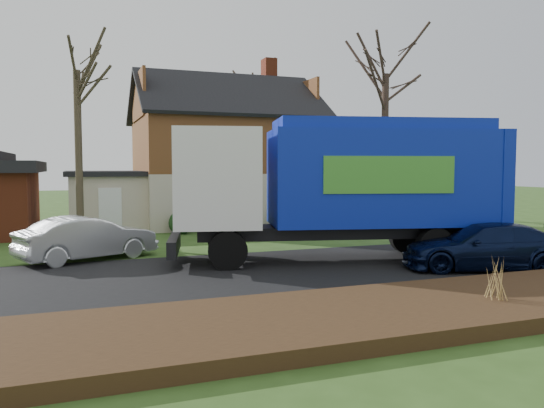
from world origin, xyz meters
name	(u,v)px	position (x,y,z in m)	size (l,w,h in m)	color
ground	(283,271)	(0.00, 0.00, 0.00)	(120.00, 120.00, 0.00)	#2B4818
road	(283,271)	(0.00, 0.00, 0.01)	(80.00, 7.00, 0.02)	black
mulch_verge	(381,313)	(0.00, -5.30, 0.15)	(80.00, 3.50, 0.30)	black
main_house	(215,149)	(1.49, 13.91, 4.03)	(12.95, 8.95, 9.26)	beige
garbage_truck	(346,180)	(2.58, 1.01, 2.62)	(10.97, 5.16, 4.54)	black
silver_sedan	(88,238)	(-5.29, 3.93, 0.72)	(1.53, 4.38, 1.44)	#B7BBBF
navy_wagon	(485,247)	(5.66, -1.86, 0.69)	(1.93, 4.75, 1.38)	black
tree_front_west	(76,44)	(-5.49, 8.01, 7.78)	(3.18, 3.18, 9.45)	#403726
tree_front_east	(386,49)	(9.31, 9.44, 9.03)	(4.00, 4.00, 11.10)	#382922
tree_back	(258,69)	(6.25, 20.68, 9.74)	(3.69, 3.69, 11.68)	#3B2C23
grass_clump_mid	(496,279)	(2.49, -5.70, 0.73)	(0.31, 0.25, 0.86)	olive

